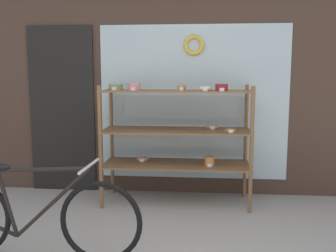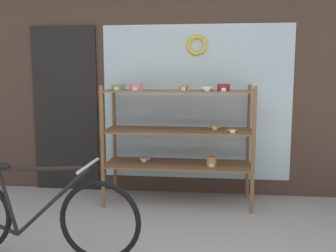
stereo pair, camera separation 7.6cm
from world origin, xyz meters
The scene contains 3 objects.
storefront_facade centered at (-0.04, 2.40, 1.81)m, with size 5.38×0.13×3.74m.
display_case centered at (0.01, 1.98, 0.88)m, with size 1.69×0.58×1.40m.
bicycle centered at (-1.04, 0.52, 0.36)m, with size 1.77×0.46×0.80m.
Camera 2 is at (0.37, -2.27, 1.50)m, focal length 40.00 mm.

